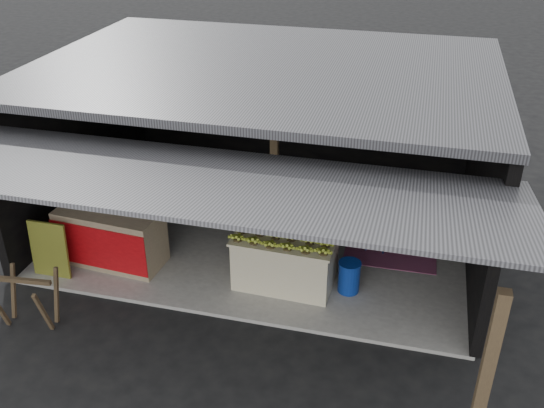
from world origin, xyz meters
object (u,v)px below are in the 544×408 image
(neighbor_stall, at_px, (111,234))
(plastic_chair, at_px, (379,222))
(white_crate, at_px, (299,225))
(banana_table, at_px, (285,259))
(water_barrel, at_px, (349,277))
(sawhorse, at_px, (27,296))

(neighbor_stall, height_order, plastic_chair, neighbor_stall)
(white_crate, relative_size, neighbor_stall, 0.52)
(banana_table, distance_m, water_barrel, 1.00)
(neighbor_stall, xyz_separation_m, plastic_chair, (4.11, 1.51, -0.05))
(neighbor_stall, bearing_deg, banana_table, 6.61)
(banana_table, relative_size, neighbor_stall, 0.91)
(white_crate, distance_m, sawhorse, 4.28)
(banana_table, relative_size, sawhorse, 1.94)
(sawhorse, bearing_deg, white_crate, 34.55)
(sawhorse, bearing_deg, neighbor_stall, 69.70)
(neighbor_stall, xyz_separation_m, water_barrel, (3.81, 0.14, -0.27))
(banana_table, bearing_deg, plastic_chair, 49.42)
(banana_table, xyz_separation_m, neighbor_stall, (-2.83, -0.12, 0.09))
(white_crate, xyz_separation_m, neighbor_stall, (-2.82, -1.11, 0.06))
(banana_table, distance_m, white_crate, 0.99)
(plastic_chair, bearing_deg, white_crate, -156.37)
(white_crate, distance_m, water_barrel, 1.40)
(neighbor_stall, relative_size, plastic_chair, 2.17)
(neighbor_stall, bearing_deg, plastic_chair, 24.41)
(banana_table, height_order, sawhorse, banana_table)
(banana_table, xyz_separation_m, white_crate, (-0.01, 0.99, 0.02))
(banana_table, bearing_deg, white_crate, 92.48)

